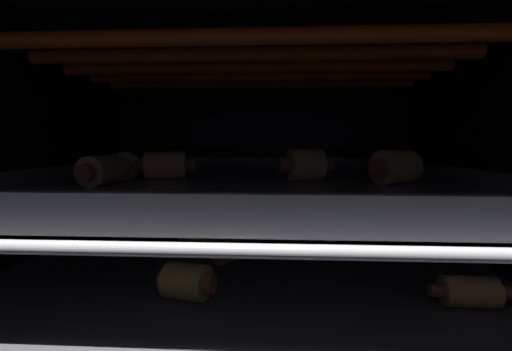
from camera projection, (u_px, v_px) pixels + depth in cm
name	position (u px, v px, depth cm)	size (l,w,h in cm)	color
ground_plane	(254.00, 334.00, 40.88)	(55.54, 52.17, 1.20)	black
oven_wall_back	(262.00, 171.00, 64.48)	(55.54, 1.20, 33.16)	black
oven_wall_left	(25.00, 189.00, 40.64)	(1.20, 49.77, 33.16)	black
oven_wall_right	(500.00, 193.00, 37.68)	(1.20, 49.77, 33.16)	black
oven_ceiling	(253.00, 35.00, 37.43)	(55.54, 52.17, 1.20)	black
heating_element	(253.00, 67.00, 37.77)	(42.51, 23.28, 1.38)	#F25919
oven_rack_lower	(254.00, 264.00, 40.02)	(50.77, 48.78, 0.77)	#B7B7BC
baking_tray_lower	(254.00, 256.00, 39.93)	(45.06, 42.35, 2.04)	#4C4C51
pig_in_blanket_lower_0	(282.00, 212.00, 55.54)	(5.78, 4.24, 3.28)	tan
pig_in_blanket_lower_1	(227.00, 229.00, 44.64)	(4.70, 5.07, 3.34)	tan
pig_in_blanket_lower_2	(187.00, 281.00, 28.38)	(5.05, 3.75, 3.00)	tan
pig_in_blanket_lower_3	(469.00, 291.00, 27.11)	(6.08, 2.55, 2.43)	tan
pig_in_blanket_lower_4	(204.00, 238.00, 40.90)	(6.06, 3.34, 3.03)	tan
pig_in_blanket_lower_5	(326.00, 229.00, 45.01)	(4.00, 5.10, 3.13)	tan
pig_in_blanket_lower_6	(227.00, 251.00, 37.09)	(3.43, 4.64, 2.40)	tan
pig_in_blanket_lower_7	(159.00, 218.00, 52.74)	(6.03, 3.50, 2.41)	tan
pig_in_blanket_lower_8	(193.00, 223.00, 49.58)	(5.12, 3.44, 2.49)	tan
pig_in_blanket_lower_9	(342.00, 211.00, 56.01)	(4.60, 5.79, 3.27)	tan
oven_rack_upper	(254.00, 190.00, 39.14)	(50.77, 48.78, 0.77)	#B7B7BC
baking_tray_upper	(254.00, 181.00, 39.04)	(45.06, 42.35, 2.36)	gray
pig_in_blanket_upper_0	(305.00, 165.00, 35.32)	(5.93, 4.10, 3.29)	tan
pig_in_blanket_upper_1	(391.00, 160.00, 49.04)	(4.97, 5.19, 2.83)	tan
pig_in_blanket_upper_2	(102.00, 170.00, 31.92)	(3.15, 6.13, 2.79)	tan
pig_in_blanket_upper_3	(395.00, 167.00, 32.58)	(5.60, 4.76, 3.27)	tan
pig_in_blanket_upper_4	(166.00, 166.00, 36.57)	(6.37, 3.75, 3.00)	tan
pig_in_blanket_upper_5	(126.00, 165.00, 37.51)	(4.31, 6.40, 2.95)	tan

